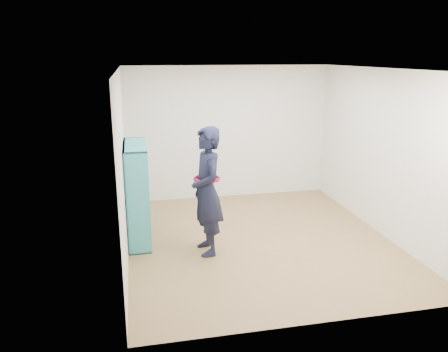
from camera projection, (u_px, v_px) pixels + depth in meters
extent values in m
plane|color=olive|center=(259.00, 240.00, 6.83)|extent=(4.50, 4.50, 0.00)
plane|color=white|center=(263.00, 69.00, 6.13)|extent=(4.50, 4.50, 0.00)
cube|color=white|center=(123.00, 166.00, 6.08)|extent=(0.02, 4.50, 2.60)
cube|color=white|center=(383.00, 153.00, 6.87)|extent=(0.02, 4.50, 2.60)
cube|color=white|center=(228.00, 133.00, 8.60)|extent=(4.00, 0.02, 2.60)
cube|color=white|center=(325.00, 210.00, 4.36)|extent=(4.00, 0.02, 2.60)
cube|color=teal|center=(138.00, 205.00, 6.13)|extent=(0.33, 0.02, 1.52)
cube|color=teal|center=(137.00, 183.00, 7.18)|extent=(0.33, 0.02, 1.52)
cube|color=teal|center=(140.00, 238.00, 6.86)|extent=(0.33, 1.14, 0.02)
cube|color=teal|center=(135.00, 145.00, 6.45)|extent=(0.33, 1.14, 0.02)
cube|color=teal|center=(127.00, 194.00, 6.62)|extent=(0.02, 1.14, 1.52)
cube|color=teal|center=(138.00, 197.00, 6.48)|extent=(0.31, 0.02, 1.47)
cube|color=teal|center=(137.00, 189.00, 6.83)|extent=(0.31, 0.02, 1.47)
cube|color=teal|center=(139.00, 216.00, 6.75)|extent=(0.31, 1.09, 0.02)
cube|color=teal|center=(137.00, 193.00, 6.65)|extent=(0.31, 1.09, 0.02)
cube|color=teal|center=(136.00, 170.00, 6.56)|extent=(0.31, 1.09, 0.02)
cube|color=beige|center=(142.00, 244.00, 6.49)|extent=(0.21, 0.13, 0.08)
cube|color=black|center=(141.00, 217.00, 6.33)|extent=(0.17, 0.15, 0.23)
cube|color=maroon|center=(139.00, 192.00, 6.23)|extent=(0.17, 0.15, 0.26)
cube|color=silver|center=(138.00, 173.00, 6.20)|extent=(0.21, 0.13, 0.05)
cube|color=navy|center=(141.00, 230.00, 6.77)|extent=(0.17, 0.15, 0.27)
cube|color=brown|center=(140.00, 208.00, 6.67)|extent=(0.17, 0.15, 0.24)
cube|color=#BFB28C|center=(138.00, 191.00, 6.64)|extent=(0.21, 0.13, 0.05)
cube|color=#26594C|center=(138.00, 163.00, 6.48)|extent=(0.17, 0.15, 0.20)
cube|color=beige|center=(141.00, 223.00, 7.12)|extent=(0.17, 0.15, 0.20)
cube|color=black|center=(139.00, 206.00, 7.08)|extent=(0.21, 0.13, 0.05)
cube|color=maroon|center=(138.00, 180.00, 6.92)|extent=(0.17, 0.15, 0.21)
cube|color=silver|center=(137.00, 157.00, 6.82)|extent=(0.17, 0.15, 0.23)
imported|color=black|center=(207.00, 191.00, 6.18)|extent=(0.52, 0.72, 1.85)
torus|color=maroon|center=(207.00, 179.00, 6.12)|extent=(0.42, 0.42, 0.04)
cube|color=silver|center=(195.00, 183.00, 6.17)|extent=(0.02, 0.09, 0.12)
cube|color=black|center=(195.00, 183.00, 6.17)|extent=(0.02, 0.08, 0.12)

